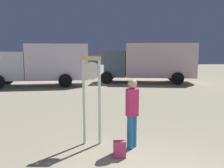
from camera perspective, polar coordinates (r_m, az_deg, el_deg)
name	(u,v)px	position (r m, az deg, el deg)	size (l,w,h in m)	color
standing_clock	(92,90)	(5.75, -5.09, -1.60)	(0.48, 0.13, 2.24)	silver
person_near_clock	(132,110)	(5.59, 5.04, -6.48)	(0.33, 0.33, 1.70)	teal
backpack	(120,149)	(5.31, 1.90, -15.96)	(0.27, 0.19, 0.38)	#C13C65
box_truck_near	(46,63)	(16.77, -16.02, 5.01)	(6.45, 2.78, 2.90)	white
box_truck_far	(151,61)	(18.07, 9.72, 5.61)	(7.35, 3.49, 3.00)	silver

